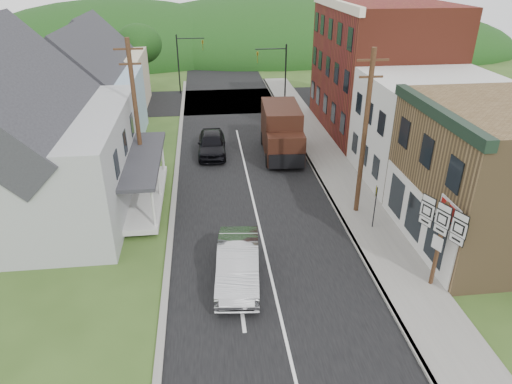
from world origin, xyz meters
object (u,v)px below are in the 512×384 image
object	(u,v)px
silver_sedan	(238,264)
delivery_van	(282,132)
route_sign_cluster	(440,233)
warning_sign	(375,200)
dark_sedan	(212,144)

from	to	relation	value
silver_sedan	delivery_van	xyz separation A→B (m)	(4.29, 14.18, 0.92)
route_sign_cluster	warning_sign	distance (m)	5.05
silver_sedan	delivery_van	distance (m)	14.84
delivery_van	warning_sign	distance (m)	11.18
dark_sedan	delivery_van	distance (m)	5.12
silver_sedan	dark_sedan	bearing A→B (deg)	98.34
warning_sign	delivery_van	bearing A→B (deg)	126.65
dark_sedan	route_sign_cluster	xyz separation A→B (m)	(8.92, -16.29, 1.91)
silver_sedan	dark_sedan	xyz separation A→B (m)	(-0.70, 14.84, -0.02)
silver_sedan	warning_sign	bearing A→B (deg)	30.61
dark_sedan	delivery_van	size ratio (longest dim) A/B	0.77
silver_sedan	route_sign_cluster	distance (m)	8.56
dark_sedan	route_sign_cluster	bearing A→B (deg)	-59.70
route_sign_cluster	dark_sedan	bearing A→B (deg)	96.97
dark_sedan	route_sign_cluster	distance (m)	18.67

